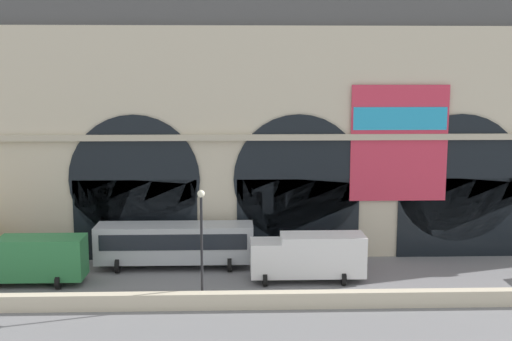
% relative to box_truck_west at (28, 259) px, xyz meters
% --- Properties ---
extents(ground_plane, '(200.00, 200.00, 0.00)m').
position_rel_box_truck_west_xyz_m(ground_plane, '(18.07, 0.42, -1.70)').
color(ground_plane, slate).
extents(quay_parapet_wall, '(90.00, 0.70, 0.96)m').
position_rel_box_truck_west_xyz_m(quay_parapet_wall, '(18.07, -4.77, -1.22)').
color(quay_parapet_wall, beige).
rests_on(quay_parapet_wall, ground).
extents(station_building, '(50.04, 5.69, 20.40)m').
position_rel_box_truck_west_xyz_m(station_building, '(18.10, 8.06, 8.25)').
color(station_building, beige).
rests_on(station_building, ground).
extents(box_truck_west, '(7.50, 2.91, 3.12)m').
position_rel_box_truck_west_xyz_m(box_truck_west, '(0.00, 0.00, 0.00)').
color(box_truck_west, red).
rests_on(box_truck_west, ground).
extents(bus_midwest, '(11.00, 3.25, 3.10)m').
position_rel_box_truck_west_xyz_m(bus_midwest, '(9.18, 3.29, 0.08)').
color(bus_midwest, '#ADB2B7').
rests_on(bus_midwest, ground).
extents(box_truck_center, '(7.50, 2.91, 3.12)m').
position_rel_box_truck_west_xyz_m(box_truck_center, '(18.30, 0.11, 0.00)').
color(box_truck_center, white).
rests_on(box_truck_center, ground).
extents(street_lamp_quayside, '(0.44, 0.44, 6.90)m').
position_rel_box_truck_west_xyz_m(street_lamp_quayside, '(11.47, -3.97, 2.71)').
color(street_lamp_quayside, black).
rests_on(street_lamp_quayside, ground).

